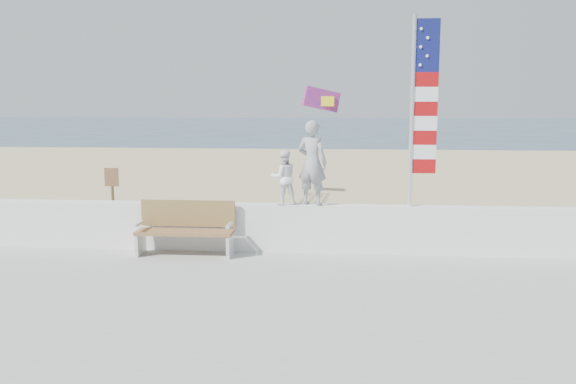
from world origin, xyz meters
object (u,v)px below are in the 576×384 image
object	(u,v)px
adult	(312,163)
bench	(186,228)
flag	(419,103)
child	(284,177)

from	to	relation	value
adult	bench	world-z (taller)	adult
adult	flag	size ratio (longest dim) A/B	0.46
bench	adult	bearing A→B (deg)	11.00
bench	flag	distance (m)	4.90
adult	child	size ratio (longest dim) A/B	1.54
bench	flag	xyz separation A→B (m)	(4.30, 0.45, 2.30)
child	flag	xyz separation A→B (m)	(2.50, -0.00, 1.39)
child	bench	size ratio (longest dim) A/B	0.58
child	bench	world-z (taller)	child
child	adult	bearing A→B (deg)	161.03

